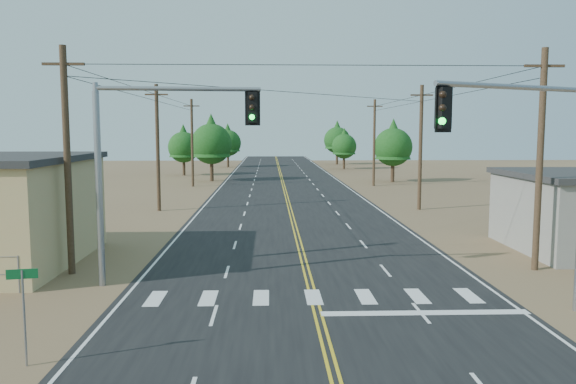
{
  "coord_description": "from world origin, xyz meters",
  "views": [
    {
      "loc": [
        -1.67,
        -12.82,
        6.32
      ],
      "look_at": [
        -0.8,
        13.23,
        3.5
      ],
      "focal_mm": 35.0,
      "sensor_mm": 36.0,
      "label": 1
    }
  ],
  "objects": [
    {
      "name": "signal_mast_right",
      "position": [
        7.4,
        5.3,
        5.37
      ],
      "size": [
        6.24,
        3.02,
        7.92
      ],
      "rotation": [
        0.0,
        0.0,
        0.42
      ],
      "color": "gray",
      "rests_on": "ground"
    },
    {
      "name": "utility_pole_right_near",
      "position": [
        10.5,
        12.0,
        5.12
      ],
      "size": [
        1.8,
        0.3,
        10.0
      ],
      "color": "#4C3826",
      "rests_on": "ground"
    },
    {
      "name": "tree_left_mid",
      "position": [
        -14.0,
        68.54,
        4.52
      ],
      "size": [
        4.44,
        4.44,
        7.4
      ],
      "color": "#3F2D1E",
      "rests_on": "ground"
    },
    {
      "name": "tree_left_near",
      "position": [
        -9.02,
        58.97,
        5.27
      ],
      "size": [
        5.17,
        5.17,
        8.61
      ],
      "color": "#3F2D1E",
      "rests_on": "ground"
    },
    {
      "name": "utility_pole_left_near",
      "position": [
        -10.5,
        12.0,
        5.12
      ],
      "size": [
        1.8,
        0.3,
        10.0
      ],
      "color": "#4C3826",
      "rests_on": "ground"
    },
    {
      "name": "utility_pole_right_far",
      "position": [
        10.5,
        52.0,
        5.12
      ],
      "size": [
        1.8,
        0.3,
        10.0
      ],
      "color": "#4C3826",
      "rests_on": "ground"
    },
    {
      "name": "utility_pole_right_mid",
      "position": [
        10.5,
        32.0,
        5.12
      ],
      "size": [
        1.8,
        0.3,
        10.0
      ],
      "color": "#4C3826",
      "rests_on": "ground"
    },
    {
      "name": "signal_mast_left",
      "position": [
        -6.66,
        10.14,
        5.58
      ],
      "size": [
        6.7,
        0.81,
        8.26
      ],
      "rotation": [
        0.0,
        0.0,
        0.08
      ],
      "color": "gray",
      "rests_on": "ground"
    },
    {
      "name": "street_sign",
      "position": [
        -8.26,
        2.0,
        1.8
      ],
      "size": [
        0.79,
        0.18,
        2.68
      ],
      "rotation": [
        0.0,
        0.0,
        0.18
      ],
      "color": "gray",
      "rests_on": "ground"
    },
    {
      "name": "tree_right_near",
      "position": [
        13.81,
        56.93,
        4.86
      ],
      "size": [
        4.77,
        4.77,
        7.94
      ],
      "color": "#3F2D1E",
      "rests_on": "ground"
    },
    {
      "name": "tree_right_mid",
      "position": [
        10.94,
        81.39,
        4.25
      ],
      "size": [
        4.17,
        4.17,
        6.95
      ],
      "color": "#3F2D1E",
      "rests_on": "ground"
    },
    {
      "name": "tree_right_far",
      "position": [
        11.41,
        95.07,
        5.16
      ],
      "size": [
        5.07,
        5.07,
        8.45
      ],
      "color": "#3F2D1E",
      "rests_on": "ground"
    },
    {
      "name": "tree_left_far",
      "position": [
        -9.0,
        87.17,
        4.75
      ],
      "size": [
        4.66,
        4.66,
        7.77
      ],
      "color": "#3F2D1E",
      "rests_on": "ground"
    },
    {
      "name": "utility_pole_left_far",
      "position": [
        -10.5,
        52.0,
        5.12
      ],
      "size": [
        1.8,
        0.3,
        10.0
      ],
      "color": "#4C3826",
      "rests_on": "ground"
    },
    {
      "name": "utility_pole_left_mid",
      "position": [
        -10.5,
        32.0,
        5.12
      ],
      "size": [
        1.8,
        0.3,
        10.0
      ],
      "color": "#4C3826",
      "rests_on": "ground"
    },
    {
      "name": "road",
      "position": [
        0.0,
        30.0,
        0.01
      ],
      "size": [
        15.0,
        200.0,
        0.02
      ],
      "primitive_type": "cube",
      "color": "black",
      "rests_on": "ground"
    }
  ]
}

